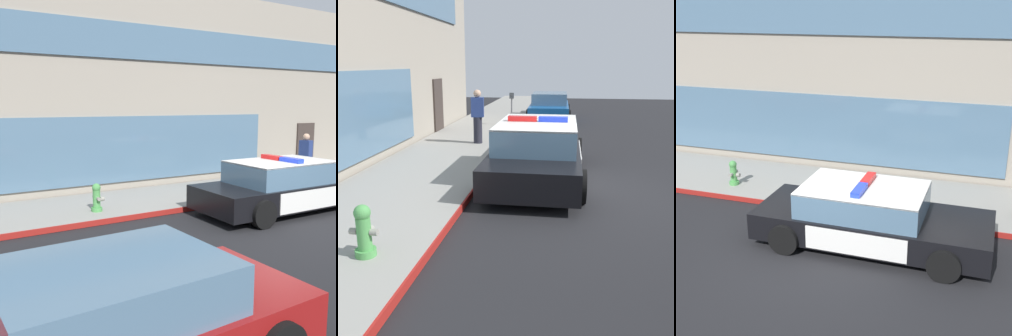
% 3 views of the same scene
% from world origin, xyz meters
% --- Properties ---
extents(ground, '(48.00, 48.00, 0.00)m').
position_xyz_m(ground, '(0.00, 0.00, 0.00)').
color(ground, black).
extents(sidewalk, '(48.00, 2.96, 0.15)m').
position_xyz_m(sidewalk, '(0.00, 3.72, 0.07)').
color(sidewalk, gray).
rests_on(sidewalk, ground).
extents(curb_red_paint, '(28.80, 0.04, 0.14)m').
position_xyz_m(curb_red_paint, '(0.00, 2.23, 0.08)').
color(curb_red_paint, maroon).
rests_on(curb_red_paint, ground).
extents(police_cruiser, '(5.19, 2.18, 1.49)m').
position_xyz_m(police_cruiser, '(1.15, 1.01, 0.68)').
color(police_cruiser, black).
rests_on(police_cruiser, ground).
extents(fire_hydrant, '(0.34, 0.39, 0.73)m').
position_xyz_m(fire_hydrant, '(-3.45, 2.99, 0.50)').
color(fire_hydrant, '#4C994C').
rests_on(fire_hydrant, sidewalk).
extents(car_down_street, '(4.34, 2.04, 1.29)m').
position_xyz_m(car_down_street, '(11.55, 1.15, 0.63)').
color(car_down_street, '#144C8C').
rests_on(car_down_street, ground).
extents(pedestrian_on_sidewalk, '(0.31, 0.43, 1.71)m').
position_xyz_m(pedestrian_on_sidewalk, '(4.45, 3.17, 1.01)').
color(pedestrian_on_sidewalk, '#23232D').
rests_on(pedestrian_on_sidewalk, sidewalk).
extents(parking_meter, '(0.12, 0.18, 1.34)m').
position_xyz_m(parking_meter, '(8.50, 2.60, 1.08)').
color(parking_meter, slate).
rests_on(parking_meter, sidewalk).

